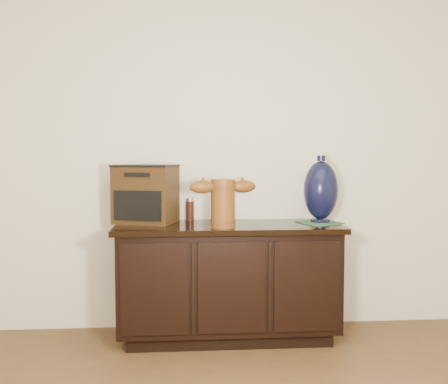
{
  "coord_description": "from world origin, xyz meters",
  "views": [
    {
      "loc": [
        -0.28,
        -1.14,
        1.2
      ],
      "look_at": [
        -0.03,
        2.18,
        0.97
      ],
      "focal_mm": 42.0,
      "sensor_mm": 36.0,
      "label": 1
    }
  ],
  "objects": [
    {
      "name": "lamp_base",
      "position": [
        0.62,
        2.25,
        0.97
      ],
      "size": [
        0.29,
        0.29,
        0.44
      ],
      "rotation": [
        0.0,
        0.0,
        0.35
      ],
      "color": "black",
      "rests_on": "green_mat"
    },
    {
      "name": "spray_can",
      "position": [
        -0.24,
        2.43,
        0.83
      ],
      "size": [
        0.05,
        0.05,
        0.16
      ],
      "color": "#51170D",
      "rests_on": "sideboard"
    },
    {
      "name": "green_mat",
      "position": [
        0.61,
        2.25,
        0.76
      ],
      "size": [
        0.3,
        0.3,
        0.01
      ],
      "primitive_type": "cube",
      "rotation": [
        0.0,
        0.0,
        0.35
      ],
      "color": "#2C633B",
      "rests_on": "sideboard"
    },
    {
      "name": "sideboard",
      "position": [
        0.0,
        2.23,
        0.39
      ],
      "size": [
        1.46,
        0.56,
        0.75
      ],
      "color": "black",
      "rests_on": "ground"
    },
    {
      "name": "terracotta_vessel",
      "position": [
        -0.04,
        2.08,
        0.92
      ],
      "size": [
        0.43,
        0.18,
        0.3
      ],
      "rotation": [
        0.0,
        0.0,
        0.17
      ],
      "color": "brown",
      "rests_on": "sideboard"
    },
    {
      "name": "tv_radio",
      "position": [
        -0.54,
        2.35,
        0.95
      ],
      "size": [
        0.46,
        0.41,
        0.39
      ],
      "rotation": [
        0.0,
        0.0,
        -0.3
      ],
      "color": "#36210D",
      "rests_on": "sideboard"
    },
    {
      "name": "room",
      "position": [
        0.0,
        0.0,
        1.3
      ],
      "size": [
        5.0,
        5.0,
        5.0
      ],
      "color": "#51361B",
      "rests_on": "ground"
    }
  ]
}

